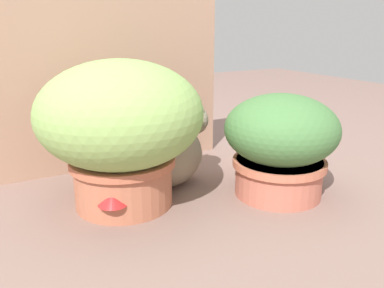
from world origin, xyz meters
TOP-DOWN VIEW (x-y plane):
  - ground_plane at (0.00, 0.00)m, footprint 6.00×6.00m
  - cardboard_backdrop at (-0.01, 0.50)m, footprint 1.00×0.03m
  - grass_planter at (-0.07, 0.12)m, footprint 0.51×0.51m
  - leafy_planter at (0.41, -0.06)m, footprint 0.38×0.38m
  - cat at (0.14, 0.19)m, footprint 0.39×0.23m
  - mushroom_ornament_red at (-0.15, -0.00)m, footprint 0.09×0.09m
  - mushroom_ornament_pink at (-0.02, 0.04)m, footprint 0.10×0.10m

SIDE VIEW (x-z plane):
  - ground_plane at x=0.00m, z-range 0.00..0.00m
  - mushroom_ornament_red at x=-0.15m, z-range 0.02..0.13m
  - mushroom_ornament_pink at x=-0.02m, z-range 0.03..0.17m
  - cat at x=0.14m, z-range -0.04..0.28m
  - leafy_planter at x=0.41m, z-range 0.01..0.36m
  - grass_planter at x=-0.07m, z-range 0.03..0.50m
  - cardboard_backdrop at x=-0.01m, z-range 0.00..0.77m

